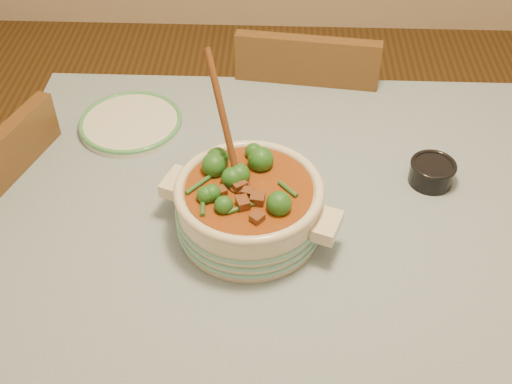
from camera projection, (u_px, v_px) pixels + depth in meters
floor at (317, 373)px, 2.05m from camera, size 4.50×4.50×0.00m
dining_table at (334, 230)px, 1.60m from camera, size 1.68×1.08×0.76m
stew_casserole at (249, 203)px, 1.42m from camera, size 0.42×0.41×0.39m
white_plate at (131, 123)px, 1.75m from camera, size 0.31×0.31×0.02m
condiment_bowl at (432, 171)px, 1.57m from camera, size 0.14×0.14×0.06m
chair_far at (305, 126)px, 2.16m from camera, size 0.47×0.47×0.90m
chair_left at (1, 238)px, 1.80m from camera, size 0.52×0.52×0.89m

